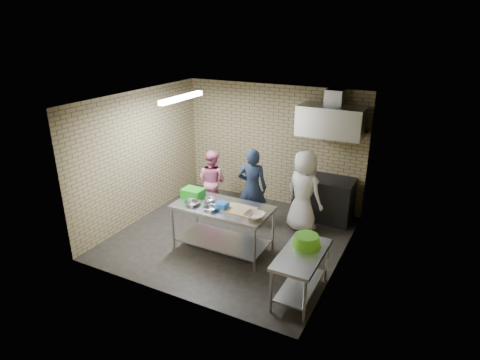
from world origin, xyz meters
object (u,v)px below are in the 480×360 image
Objects in this scene: prep_table at (223,228)px; bottle_red at (335,123)px; green_basin at (306,240)px; bottle_green at (355,126)px; green_crate at (193,193)px; side_counter at (301,275)px; woman_white at (304,191)px; stove at (324,198)px; man_navy at (252,188)px; woman_pink at (212,181)px; blue_tub at (222,206)px.

prep_table is 9.75× the size of bottle_red.
bottle_green reaches higher than green_basin.
prep_table is at bearing -9.73° from green_crate.
woman_white is at bearing 108.30° from side_counter.
green_crate is (-1.96, -1.99, 0.51)m from stove.
man_navy is 1.11m from woman_pink.
blue_tub is 0.12× the size of man_navy.
side_counter is 6.15× the size of blue_tub.
green_crate is 1.27m from man_navy.
blue_tub is 1.24m from man_navy.
stove is 2.57m from green_basin.
bottle_green reaches higher than green_crate.
stove is at bearing -101.77° from bottle_red.
bottle_red is 0.13× the size of woman_pink.
side_counter is at bearing -17.44° from green_crate.
green_basin is 2.56× the size of bottle_red.
stove is at bearing 61.30° from blue_tub.
prep_table is 4.50× the size of green_crate.
man_navy reaches higher than stove.
bottle_green is (1.66, 2.45, 1.07)m from blue_tub.
man_navy is (-1.22, -0.98, 0.37)m from stove.
woman_white is (2.07, 0.05, 0.14)m from woman_pink.
bottle_red is (-0.38, 2.74, 1.19)m from green_basin.
prep_table is 1.78m from green_basin.
bottle_green is 0.09× the size of woman_white.
woman_white is (1.03, 1.41, 0.39)m from prep_table.
green_crate reaches higher than prep_table.
side_counter is at bearing 117.77° from man_navy.
woman_white is at bearing -125.79° from bottle_green.
bottle_red reaches higher than stove.
man_navy reaches higher than side_counter.
blue_tub is 1.84m from woman_pink.
man_navy is (-1.27, -1.22, -1.21)m from bottle_red.
green_crate is 0.28× the size of woman_pink.
woman_white is (-0.66, 1.80, -0.00)m from green_basin.
bottle_red is 2.88m from woman_pink.
side_counter is 2.61× the size of green_basin.
green_crate is at bearing 58.03° from woman_white.
blue_tub is at bearing -118.70° from stove.
blue_tub is 1.08× the size of bottle_red.
green_basin is 2.24m from man_navy.
prep_table is at bearing -126.03° from bottle_green.
side_counter is 3.08× the size of green_crate.
woman_pink reaches higher than blue_tub.
bottle_red is 0.11× the size of woman_white.
man_navy is 0.99× the size of woman_white.
prep_table is at bearing -119.14° from bottle_red.
woman_pink is (-1.09, 1.47, -0.25)m from blue_tub.
blue_tub is 0.42× the size of green_basin.
stove is 6.67× the size of bottle_red.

